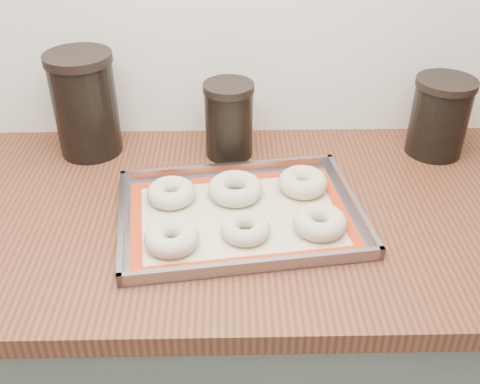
{
  "coord_description": "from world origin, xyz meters",
  "views": [
    {
      "loc": [
        -0.12,
        0.76,
        1.55
      ],
      "look_at": [
        -0.1,
        1.64,
        0.96
      ],
      "focal_mm": 42.0,
      "sensor_mm": 36.0,
      "label": 1
    }
  ],
  "objects_px": {
    "canister_left": "(85,104)",
    "canister_right": "(440,117)",
    "bagel_back_right": "(303,182)",
    "canister_mid": "(229,120)",
    "bagel_back_mid": "(235,189)",
    "bagel_back_left": "(171,193)",
    "bagel_front_left": "(172,238)",
    "bagel_front_mid": "(245,229)",
    "bagel_front_right": "(320,222)",
    "baking_tray": "(240,215)"
  },
  "relations": [
    {
      "from": "bagel_front_left",
      "to": "bagel_back_right",
      "type": "xyz_separation_m",
      "value": [
        0.25,
        0.18,
        0.0
      ]
    },
    {
      "from": "canister_left",
      "to": "canister_mid",
      "type": "distance_m",
      "value": 0.32
    },
    {
      "from": "canister_right",
      "to": "canister_left",
      "type": "bearing_deg",
      "value": 178.41
    },
    {
      "from": "bagel_back_left",
      "to": "canister_mid",
      "type": "relative_size",
      "value": 0.57
    },
    {
      "from": "canister_left",
      "to": "bagel_back_mid",
      "type": "bearing_deg",
      "value": -31.63
    },
    {
      "from": "baking_tray",
      "to": "bagel_front_right",
      "type": "relative_size",
      "value": 4.98
    },
    {
      "from": "baking_tray",
      "to": "canister_left",
      "type": "xyz_separation_m",
      "value": [
        -0.34,
        0.27,
        0.11
      ]
    },
    {
      "from": "baking_tray",
      "to": "bagel_front_right",
      "type": "height_order",
      "value": "bagel_front_right"
    },
    {
      "from": "canister_left",
      "to": "canister_right",
      "type": "height_order",
      "value": "canister_left"
    },
    {
      "from": "baking_tray",
      "to": "bagel_back_right",
      "type": "relative_size",
      "value": 4.94
    },
    {
      "from": "bagel_back_left",
      "to": "bagel_back_right",
      "type": "distance_m",
      "value": 0.27
    },
    {
      "from": "bagel_back_left",
      "to": "canister_left",
      "type": "bearing_deg",
      "value": 133.17
    },
    {
      "from": "bagel_back_mid",
      "to": "bagel_back_left",
      "type": "bearing_deg",
      "value": -174.89
    },
    {
      "from": "bagel_back_right",
      "to": "canister_mid",
      "type": "relative_size",
      "value": 0.59
    },
    {
      "from": "bagel_front_left",
      "to": "canister_left",
      "type": "xyz_separation_m",
      "value": [
        -0.21,
        0.36,
        0.09
      ]
    },
    {
      "from": "bagel_front_left",
      "to": "bagel_back_left",
      "type": "relative_size",
      "value": 1.01
    },
    {
      "from": "bagel_back_left",
      "to": "canister_right",
      "type": "relative_size",
      "value": 0.55
    },
    {
      "from": "canister_left",
      "to": "canister_mid",
      "type": "relative_size",
      "value": 1.36
    },
    {
      "from": "canister_mid",
      "to": "bagel_front_mid",
      "type": "bearing_deg",
      "value": -84.79
    },
    {
      "from": "bagel_back_mid",
      "to": "canister_right",
      "type": "bearing_deg",
      "value": 21.52
    },
    {
      "from": "bagel_front_left",
      "to": "bagel_back_right",
      "type": "relative_size",
      "value": 0.98
    },
    {
      "from": "baking_tray",
      "to": "bagel_back_left",
      "type": "distance_m",
      "value": 0.15
    },
    {
      "from": "baking_tray",
      "to": "canister_right",
      "type": "distance_m",
      "value": 0.52
    },
    {
      "from": "bagel_front_right",
      "to": "bagel_front_mid",
      "type": "bearing_deg",
      "value": -174.23
    },
    {
      "from": "bagel_back_mid",
      "to": "canister_mid",
      "type": "relative_size",
      "value": 0.64
    },
    {
      "from": "baking_tray",
      "to": "canister_left",
      "type": "distance_m",
      "value": 0.45
    },
    {
      "from": "canister_right",
      "to": "canister_mid",
      "type": "bearing_deg",
      "value": -179.98
    },
    {
      "from": "bagel_front_left",
      "to": "canister_right",
      "type": "bearing_deg",
      "value": 30.43
    },
    {
      "from": "bagel_front_right",
      "to": "bagel_back_left",
      "type": "distance_m",
      "value": 0.3
    },
    {
      "from": "bagel_front_mid",
      "to": "canister_left",
      "type": "xyz_separation_m",
      "value": [
        -0.35,
        0.33,
        0.1
      ]
    },
    {
      "from": "canister_left",
      "to": "canister_right",
      "type": "distance_m",
      "value": 0.79
    },
    {
      "from": "bagel_front_left",
      "to": "bagel_back_mid",
      "type": "distance_m",
      "value": 0.19
    },
    {
      "from": "bagel_front_mid",
      "to": "bagel_back_left",
      "type": "height_order",
      "value": "bagel_back_left"
    },
    {
      "from": "bagel_front_right",
      "to": "canister_right",
      "type": "xyz_separation_m",
      "value": [
        0.3,
        0.3,
        0.07
      ]
    },
    {
      "from": "bagel_front_left",
      "to": "bagel_back_mid",
      "type": "relative_size",
      "value": 0.9
    },
    {
      "from": "bagel_back_mid",
      "to": "canister_left",
      "type": "bearing_deg",
      "value": 148.37
    },
    {
      "from": "bagel_front_mid",
      "to": "bagel_back_right",
      "type": "relative_size",
      "value": 0.9
    },
    {
      "from": "bagel_back_left",
      "to": "canister_left",
      "type": "height_order",
      "value": "canister_left"
    },
    {
      "from": "bagel_back_left",
      "to": "bagel_front_right",
      "type": "bearing_deg",
      "value": -20.15
    },
    {
      "from": "bagel_front_mid",
      "to": "bagel_front_right",
      "type": "distance_m",
      "value": 0.14
    },
    {
      "from": "bagel_front_right",
      "to": "bagel_back_left",
      "type": "height_order",
      "value": "bagel_front_right"
    },
    {
      "from": "bagel_back_left",
      "to": "bagel_back_mid",
      "type": "xyz_separation_m",
      "value": [
        0.13,
        0.01,
        0.0
      ]
    },
    {
      "from": "bagel_back_right",
      "to": "canister_right",
      "type": "xyz_separation_m",
      "value": [
        0.32,
        0.16,
        0.07
      ]
    },
    {
      "from": "bagel_back_left",
      "to": "bagel_back_right",
      "type": "relative_size",
      "value": 0.96
    },
    {
      "from": "bagel_back_right",
      "to": "canister_mid",
      "type": "xyz_separation_m",
      "value": [
        -0.15,
        0.16,
        0.06
      ]
    },
    {
      "from": "canister_left",
      "to": "canister_right",
      "type": "xyz_separation_m",
      "value": [
        0.79,
        -0.02,
        -0.03
      ]
    },
    {
      "from": "baking_tray",
      "to": "bagel_front_right",
      "type": "xyz_separation_m",
      "value": [
        0.15,
        -0.05,
        0.02
      ]
    },
    {
      "from": "bagel_back_left",
      "to": "canister_left",
      "type": "relative_size",
      "value": 0.42
    },
    {
      "from": "canister_left",
      "to": "bagel_front_right",
      "type": "bearing_deg",
      "value": -33.32
    },
    {
      "from": "bagel_back_left",
      "to": "bagel_back_right",
      "type": "xyz_separation_m",
      "value": [
        0.27,
        0.03,
        0.0
      ]
    }
  ]
}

